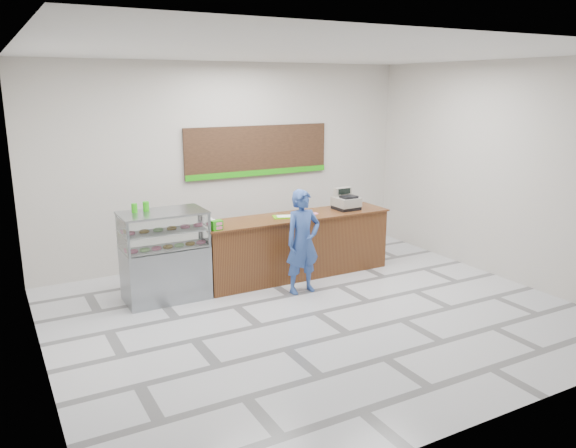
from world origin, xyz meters
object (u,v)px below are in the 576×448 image
display_case (165,255)px  serving_tray (283,217)px  sales_counter (296,245)px  cash_register (346,201)px  customer (303,242)px

display_case → serving_tray: display_case is taller
sales_counter → cash_register: (0.98, 0.00, 0.65)m
sales_counter → serving_tray: 0.58m
sales_counter → cash_register: bearing=0.2°
serving_tray → customer: bearing=-74.7°
sales_counter → customer: bearing=-112.2°
customer → display_case: bearing=157.5°
cash_register → customer: 1.50m
customer → sales_counter: bearing=65.6°
cash_register → serving_tray: bearing=179.2°
cash_register → serving_tray: 1.24m
display_case → customer: customer is taller
sales_counter → serving_tray: size_ratio=8.37×
display_case → serving_tray: 2.00m
cash_register → serving_tray: size_ratio=1.06×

